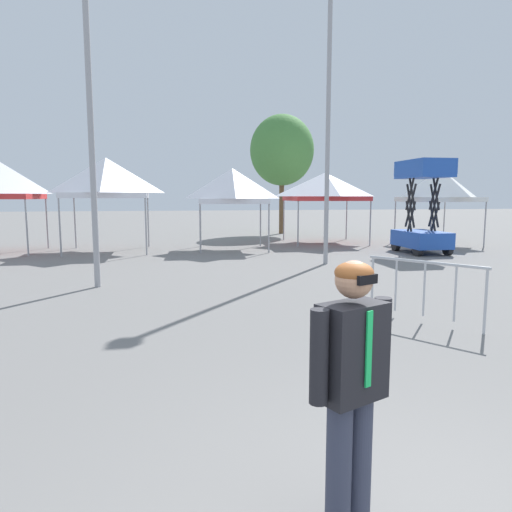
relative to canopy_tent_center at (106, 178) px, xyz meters
name	(u,v)px	position (x,y,z in m)	size (l,w,h in m)	color
canopy_tent_center	(106,178)	(0.00, 0.00, 0.00)	(3.15, 3.15, 3.65)	#9E9EA3
canopy_tent_behind_center	(232,186)	(4.89, -0.26, -0.30)	(2.95, 2.95, 3.28)	#9E9EA3
canopy_tent_left_of_center	(325,187)	(9.49, 1.69, -0.27)	(3.58, 3.58, 3.25)	#9E9EA3
canopy_tent_behind_right	(440,185)	(14.25, -0.04, -0.22)	(3.04, 3.04, 3.39)	#9E9EA3
scissor_lift	(422,224)	(11.81, -2.83, -1.77)	(1.44, 2.32, 3.51)	black
person_foreground	(351,381)	(3.31, -16.49, -1.84)	(0.61, 0.39, 1.78)	#33384C
light_pole_near_lift	(328,101)	(7.24, -4.90, 2.21)	(0.36, 0.36, 9.02)	#9E9EA3
light_pole_opposite_side	(89,92)	(0.58, -7.54, 1.65)	(0.36, 0.36, 7.94)	#9E9EA3
tree_behind_tents_right	(282,150)	(8.86, 7.37, 1.90)	(3.65, 3.65, 6.79)	brown
crowd_barrier_mid_lot	(425,279)	(6.53, -11.93, -2.12)	(1.24, 1.75, 1.08)	#B7BABF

